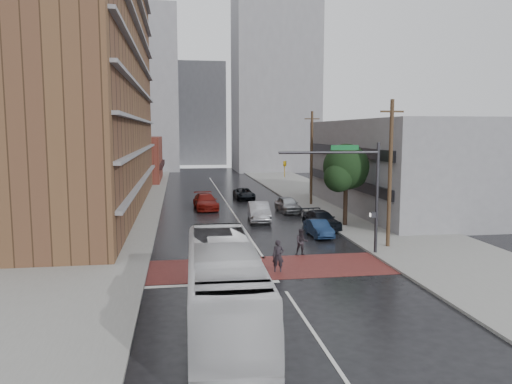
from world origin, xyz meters
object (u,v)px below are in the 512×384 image
object	(u,v)px
suv_travel	(244,194)
car_travel_a	(228,233)
pedestrian_b	(302,242)
car_parked_mid	(321,220)
car_travel_b	(259,212)
car_travel_c	(206,202)
car_parked_near	(319,228)
car_parked_far	(288,204)
transit_bus	(224,284)
pedestrian_a	(278,256)

from	to	relation	value
suv_travel	car_travel_a	bearing A→B (deg)	-102.84
pedestrian_b	car_parked_mid	distance (m)	9.30
car_parked_mid	suv_travel	bearing A→B (deg)	94.41
car_travel_a	car_travel_b	distance (m)	8.47
suv_travel	car_parked_mid	size ratio (longest dim) A/B	0.95
car_travel_c	pedestrian_b	bearing A→B (deg)	-79.80
car_parked_near	car_travel_c	bearing A→B (deg)	115.52
car_travel_a	car_parked_far	bearing A→B (deg)	62.65
pedestrian_b	car_travel_a	world-z (taller)	pedestrian_b
transit_bus	car_travel_c	distance (m)	30.67
pedestrian_a	suv_travel	size ratio (longest dim) A/B	0.40
suv_travel	transit_bus	bearing A→B (deg)	-101.24
transit_bus	car_parked_near	distance (m)	18.24
transit_bus	pedestrian_b	world-z (taller)	transit_bus
car_parked_near	car_parked_far	size ratio (longest dim) A/B	0.85
pedestrian_a	pedestrian_b	xyz separation A→B (m)	(2.23, 3.50, -0.05)
car_travel_b	car_parked_mid	world-z (taller)	car_travel_b
suv_travel	pedestrian_b	bearing A→B (deg)	-92.14
pedestrian_a	car_travel_b	bearing A→B (deg)	95.39
car_travel_c	suv_travel	bearing A→B (deg)	51.16
pedestrian_a	car_parked_mid	distance (m)	13.41
car_travel_b	car_parked_mid	size ratio (longest dim) A/B	1.05
transit_bus	car_parked_mid	world-z (taller)	transit_bus
car_parked_near	transit_bus	bearing A→B (deg)	-120.58
pedestrian_b	car_parked_far	size ratio (longest dim) A/B	0.38
pedestrian_a	car_parked_far	world-z (taller)	pedestrian_a
pedestrian_a	car_travel_b	size ratio (longest dim) A/B	0.36
car_travel_c	car_parked_mid	xyz separation A→B (m)	(8.83, -11.52, -0.09)
pedestrian_a	car_parked_far	xyz separation A→B (m)	(5.05, 20.42, -0.15)
pedestrian_a	car_parked_far	bearing A→B (deg)	86.72
pedestrian_b	car_parked_far	distance (m)	17.15
car_travel_a	car_parked_far	world-z (taller)	car_parked_far
pedestrian_b	car_parked_mid	world-z (taller)	pedestrian_b
pedestrian_b	car_parked_near	xyz separation A→B (m)	(2.67, 5.42, -0.23)
pedestrian_a	car_parked_mid	bearing A→B (deg)	74.04
suv_travel	car_travel_c	bearing A→B (deg)	-127.42
pedestrian_b	car_parked_mid	bearing A→B (deg)	71.26
pedestrian_b	car_travel_b	size ratio (longest dim) A/B	0.34
car_parked_near	car_travel_a	bearing A→B (deg)	-176.83
car_parked_mid	car_parked_far	world-z (taller)	car_parked_far
car_travel_b	transit_bus	bearing A→B (deg)	-98.69
car_parked_near	car_parked_mid	world-z (taller)	car_parked_mid
pedestrian_b	car_travel_b	bearing A→B (deg)	98.70
pedestrian_b	car_travel_a	xyz separation A→B (m)	(-4.23, 4.75, -0.22)
car_travel_a	car_travel_b	size ratio (longest dim) A/B	0.74
car_travel_c	car_parked_mid	bearing A→B (deg)	-56.53
transit_bus	car_parked_far	xyz separation A→B (m)	(8.76, 27.55, -0.92)
transit_bus	car_travel_c	size ratio (longest dim) A/B	2.22
car_travel_c	suv_travel	distance (m)	8.51
car_parked_far	car_travel_a	bearing A→B (deg)	-124.92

